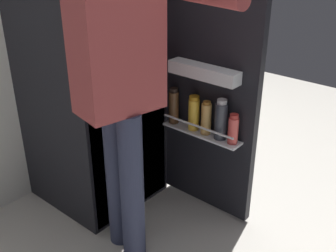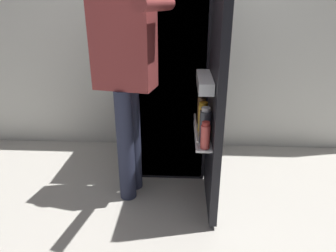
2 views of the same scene
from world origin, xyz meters
name	(u,v)px [view 1 (image 1 of 2)]	position (x,y,z in m)	size (l,w,h in m)	color
ground_plane	(164,226)	(0.00, 0.00, 0.00)	(5.90, 5.90, 0.00)	#B7B2A8
refrigerator	(99,77)	(0.02, 0.52, 0.80)	(0.67, 1.25, 1.61)	black
person	(121,76)	(-0.24, 0.05, 0.98)	(0.53, 0.75, 1.65)	#2D334C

